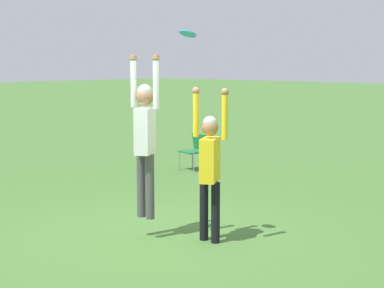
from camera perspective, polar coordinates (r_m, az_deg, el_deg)
ground_plane at (r=9.11m, az=-2.75°, el=-8.21°), size 120.00×120.00×0.00m
person_jumping at (r=8.81m, az=-4.20°, el=1.13°), size 0.55×0.44×2.26m
person_defending at (r=8.63m, az=1.60°, el=-1.52°), size 0.61×0.50×2.10m
frisbee at (r=8.47m, az=-0.38°, el=9.77°), size 0.23×0.22×0.10m
camping_chair_2 at (r=14.52m, az=0.33°, el=-0.37°), size 0.61×0.64×0.81m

